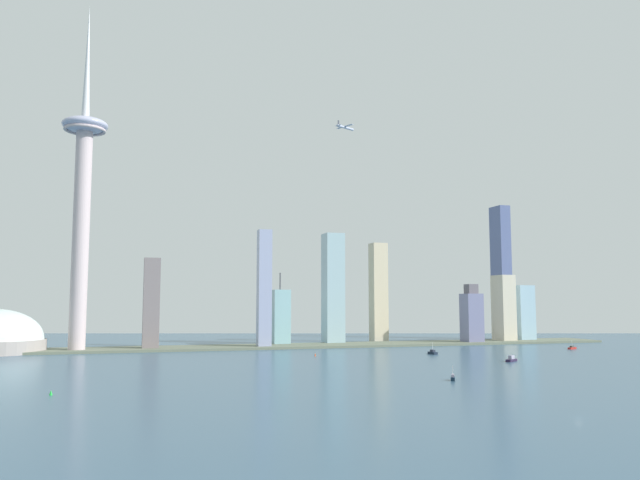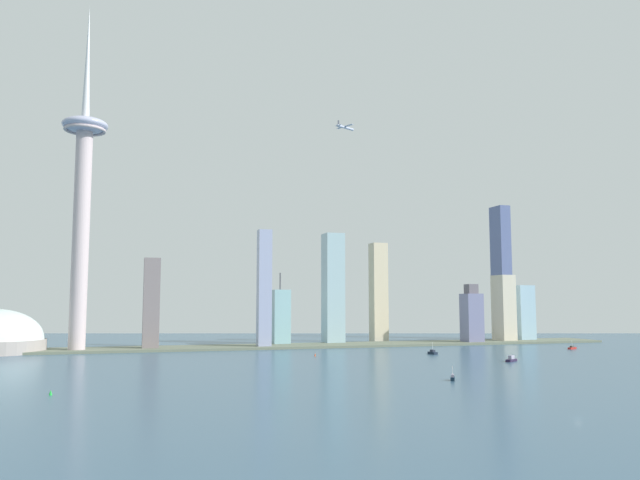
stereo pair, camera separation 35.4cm
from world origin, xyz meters
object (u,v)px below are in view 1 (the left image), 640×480
skyscraper_2 (264,289)px  boat_1 (453,378)px  skyscraper_5 (501,272)px  channel_buoy_1 (315,355)px  skyscraper_8 (280,317)px  boat_3 (572,348)px  observation_tower (83,185)px  channel_buoy_0 (51,393)px  skyscraper_7 (472,317)px  boat_0 (511,359)px  skyscraper_3 (504,309)px  skyscraper_1 (333,289)px  airplane (345,127)px  skyscraper_4 (522,313)px  boat_2 (433,353)px  skyscraper_6 (151,304)px  skyscraper_0 (378,292)px

skyscraper_2 → boat_1: skyscraper_2 is taller
skyscraper_5 → channel_buoy_1: (-320.29, -188.63, -87.67)m
skyscraper_8 → boat_3: bearing=-28.2°
observation_tower → channel_buoy_0: 345.43m
skyscraper_7 → boat_0: skyscraper_7 is taller
skyscraper_3 → channel_buoy_0: (-482.05, -318.63, -39.50)m
skyscraper_1 → skyscraper_8: bearing=179.4°
skyscraper_8 → airplane: (80.59, 2.75, 227.70)m
skyscraper_4 → boat_0: 298.50m
skyscraper_1 → boat_2: 180.21m
airplane → skyscraper_6: bearing=163.2°
boat_2 → boat_1: bearing=-30.1°
boat_3 → channel_buoy_1: (-279.34, -3.95, 0.08)m
channel_buoy_0 → skyscraper_8: bearing=59.0°
skyscraper_6 → channel_buoy_0: skyscraper_6 is taller
observation_tower → skyscraper_7: 454.41m
skyscraper_1 → skyscraper_8: size_ratio=1.57×
boat_0 → boat_3: size_ratio=1.13×
boat_2 → channel_buoy_1: bearing=-102.6°
observation_tower → skyscraper_7: (434.58, -0.94, -132.78)m
skyscraper_5 → airplane: 291.79m
skyscraper_4 → boat_2: 256.36m
skyscraper_2 → channel_buoy_0: bearing=-120.5°
skyscraper_4 → observation_tower: bearing=-177.4°
observation_tower → skyscraper_5: observation_tower is taller
skyscraper_6 → boat_0: bearing=-38.4°
channel_buoy_0 → skyscraper_7: bearing=35.3°
skyscraper_4 → boat_2: skyscraper_4 is taller
observation_tower → skyscraper_4: observation_tower is taller
channel_buoy_0 → airplane: airplane is taller
boat_3 → channel_buoy_1: boat_3 is taller
observation_tower → boat_2: bearing=-21.8°
boat_3 → observation_tower: bearing=142.3°
skyscraper_2 → skyscraper_1: bearing=23.9°
channel_buoy_1 → skyscraper_4: bearing=23.6°
skyscraper_1 → boat_2: size_ratio=11.27×
skyscraper_4 → skyscraper_5: 74.81m
skyscraper_7 → observation_tower: bearing=179.9°
skyscraper_0 → skyscraper_3: (146.44, -46.58, -19.80)m
boat_1 → boat_3: size_ratio=0.71×
observation_tower → skyscraper_7: bearing=-0.1°
boat_3 → airplane: airplane is taller
observation_tower → skyscraper_4: bearing=2.6°
skyscraper_2 → boat_1: 317.84m
observation_tower → skyscraper_0: (342.10, 60.69, -103.63)m
skyscraper_4 → boat_2: bearing=-143.7°
boat_1 → airplane: 439.78m
boat_1 → channel_buoy_0: 227.31m
boat_2 → skyscraper_5: bearing=128.0°
channel_buoy_0 → boat_2: bearing=29.8°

